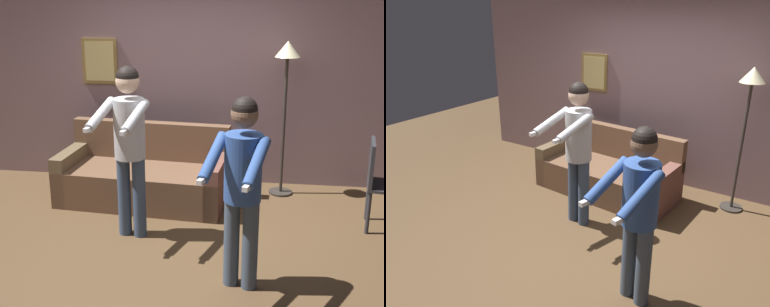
# 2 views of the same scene
# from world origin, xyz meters

# --- Properties ---
(ground_plane) EXTENTS (12.00, 12.00, 0.00)m
(ground_plane) POSITION_xyz_m (0.00, 0.00, 0.00)
(ground_plane) COLOR brown
(back_wall_assembly) EXTENTS (6.40, 0.09, 2.60)m
(back_wall_assembly) POSITION_xyz_m (-0.01, 1.95, 1.30)
(back_wall_assembly) COLOR gray
(back_wall_assembly) RESTS_ON ground_plane
(couch) EXTENTS (1.96, 1.00, 0.87)m
(couch) POSITION_xyz_m (-0.41, 1.14, 0.28)
(couch) COLOR brown
(couch) RESTS_ON ground_plane
(torchiere_lamp) EXTENTS (0.29, 0.29, 1.82)m
(torchiere_lamp) POSITION_xyz_m (1.18, 1.58, 1.46)
(torchiere_lamp) COLOR #332D28
(torchiere_lamp) RESTS_ON ground_plane
(person_standing_left) EXTENTS (0.50, 0.74, 1.71)m
(person_standing_left) POSITION_xyz_m (-0.33, 0.22, 1.04)
(person_standing_left) COLOR #384A65
(person_standing_left) RESTS_ON ground_plane
(person_standing_right) EXTENTS (0.54, 0.69, 1.62)m
(person_standing_right) POSITION_xyz_m (0.79, -0.59, 0.97)
(person_standing_right) COLOR #414F61
(person_standing_right) RESTS_ON ground_plane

